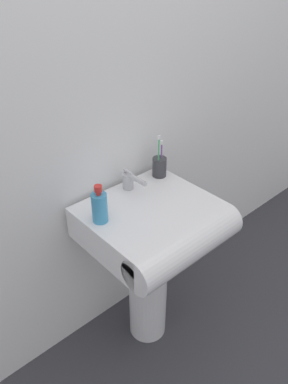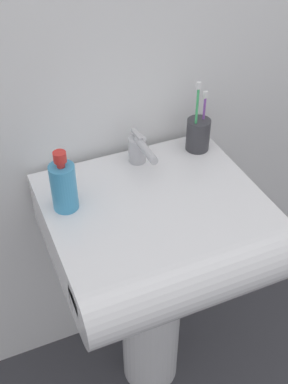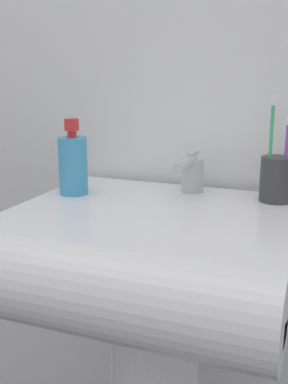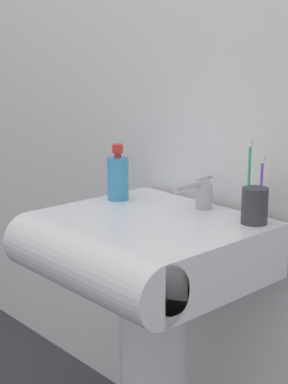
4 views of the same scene
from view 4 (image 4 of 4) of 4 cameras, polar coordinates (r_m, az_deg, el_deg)
wall_back at (r=1.72m, az=7.74°, el=11.39°), size 5.00×0.05×2.40m
sink_pedestal at (r=1.79m, az=0.88°, el=-17.68°), size 0.19×0.19×0.67m
sink_basin at (r=1.57m, az=-0.58°, el=-5.53°), size 0.56×0.53×0.15m
faucet at (r=1.66m, az=5.52°, el=-0.08°), size 0.05×0.15×0.09m
toothbrush_cup at (r=1.55m, az=10.67°, el=-1.20°), size 0.07×0.07×0.22m
soap_bottle at (r=1.76m, az=-2.54°, el=1.46°), size 0.06×0.06×0.17m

